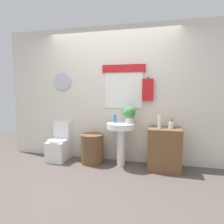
{
  "coord_description": "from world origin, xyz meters",
  "views": [
    {
      "loc": [
        0.93,
        -2.64,
        1.39
      ],
      "look_at": [
        0.08,
        0.8,
        1.0
      ],
      "focal_mm": 31.87,
      "sensor_mm": 36.0,
      "label": 1
    }
  ],
  "objects_px": {
    "toilet": "(60,145)",
    "wooden_cabinet": "(164,149)",
    "soap_bottle": "(115,119)",
    "potted_plant": "(129,114)",
    "lotion_bottle": "(159,122)",
    "pedestal_sink": "(121,134)",
    "laundry_hamper": "(92,149)",
    "toothbrush_cup": "(171,125)"
  },
  "relations": [
    {
      "from": "laundry_hamper",
      "to": "toothbrush_cup",
      "type": "distance_m",
      "value": 1.52
    },
    {
      "from": "toothbrush_cup",
      "to": "potted_plant",
      "type": "bearing_deg",
      "value": 176.88
    },
    {
      "from": "pedestal_sink",
      "to": "wooden_cabinet",
      "type": "height_order",
      "value": "pedestal_sink"
    },
    {
      "from": "toothbrush_cup",
      "to": "wooden_cabinet",
      "type": "bearing_deg",
      "value": -168.32
    },
    {
      "from": "wooden_cabinet",
      "to": "toothbrush_cup",
      "type": "height_order",
      "value": "toothbrush_cup"
    },
    {
      "from": "potted_plant",
      "to": "toilet",
      "type": "bearing_deg",
      "value": -179.03
    },
    {
      "from": "pedestal_sink",
      "to": "soap_bottle",
      "type": "bearing_deg",
      "value": 157.38
    },
    {
      "from": "wooden_cabinet",
      "to": "potted_plant",
      "type": "xyz_separation_m",
      "value": [
        -0.64,
        0.06,
        0.59
      ]
    },
    {
      "from": "potted_plant",
      "to": "toothbrush_cup",
      "type": "height_order",
      "value": "potted_plant"
    },
    {
      "from": "soap_bottle",
      "to": "toothbrush_cup",
      "type": "distance_m",
      "value": 1.0
    },
    {
      "from": "potted_plant",
      "to": "toothbrush_cup",
      "type": "distance_m",
      "value": 0.75
    },
    {
      "from": "toilet",
      "to": "lotion_bottle",
      "type": "relative_size",
      "value": 3.55
    },
    {
      "from": "pedestal_sink",
      "to": "wooden_cabinet",
      "type": "distance_m",
      "value": 0.81
    },
    {
      "from": "lotion_bottle",
      "to": "potted_plant",
      "type": "bearing_deg",
      "value": 169.46
    },
    {
      "from": "toilet",
      "to": "pedestal_sink",
      "type": "xyz_separation_m",
      "value": [
        1.26,
        -0.04,
        0.3
      ]
    },
    {
      "from": "toilet",
      "to": "toothbrush_cup",
      "type": "bearing_deg",
      "value": -0.44
    },
    {
      "from": "toilet",
      "to": "wooden_cabinet",
      "type": "distance_m",
      "value": 2.03
    },
    {
      "from": "pedestal_sink",
      "to": "wooden_cabinet",
      "type": "relative_size",
      "value": 1.08
    },
    {
      "from": "toilet",
      "to": "potted_plant",
      "type": "height_order",
      "value": "potted_plant"
    },
    {
      "from": "wooden_cabinet",
      "to": "toothbrush_cup",
      "type": "xyz_separation_m",
      "value": [
        0.1,
        0.02,
        0.42
      ]
    },
    {
      "from": "laundry_hamper",
      "to": "toothbrush_cup",
      "type": "bearing_deg",
      "value": 0.8
    },
    {
      "from": "laundry_hamper",
      "to": "wooden_cabinet",
      "type": "bearing_deg",
      "value": 0.0
    },
    {
      "from": "toilet",
      "to": "pedestal_sink",
      "type": "relative_size",
      "value": 0.98
    },
    {
      "from": "toilet",
      "to": "potted_plant",
      "type": "xyz_separation_m",
      "value": [
        1.4,
        0.02,
        0.67
      ]
    },
    {
      "from": "wooden_cabinet",
      "to": "potted_plant",
      "type": "relative_size",
      "value": 2.45
    },
    {
      "from": "laundry_hamper",
      "to": "toothbrush_cup",
      "type": "relative_size",
      "value": 2.99
    },
    {
      "from": "soap_bottle",
      "to": "potted_plant",
      "type": "xyz_separation_m",
      "value": [
        0.26,
        0.01,
        0.09
      ]
    },
    {
      "from": "pedestal_sink",
      "to": "soap_bottle",
      "type": "distance_m",
      "value": 0.3
    },
    {
      "from": "wooden_cabinet",
      "to": "toilet",
      "type": "bearing_deg",
      "value": 178.97
    },
    {
      "from": "potted_plant",
      "to": "lotion_bottle",
      "type": "relative_size",
      "value": 1.37
    },
    {
      "from": "potted_plant",
      "to": "toothbrush_cup",
      "type": "bearing_deg",
      "value": -3.12
    },
    {
      "from": "soap_bottle",
      "to": "potted_plant",
      "type": "height_order",
      "value": "potted_plant"
    },
    {
      "from": "wooden_cabinet",
      "to": "soap_bottle",
      "type": "distance_m",
      "value": 1.02
    },
    {
      "from": "pedestal_sink",
      "to": "toothbrush_cup",
      "type": "bearing_deg",
      "value": 1.32
    },
    {
      "from": "pedestal_sink",
      "to": "soap_bottle",
      "type": "height_order",
      "value": "soap_bottle"
    },
    {
      "from": "laundry_hamper",
      "to": "wooden_cabinet",
      "type": "distance_m",
      "value": 1.34
    },
    {
      "from": "pedestal_sink",
      "to": "potted_plant",
      "type": "bearing_deg",
      "value": 23.2
    },
    {
      "from": "laundry_hamper",
      "to": "potted_plant",
      "type": "bearing_deg",
      "value": 4.91
    },
    {
      "from": "laundry_hamper",
      "to": "toothbrush_cup",
      "type": "xyz_separation_m",
      "value": [
        1.43,
        0.02,
        0.51
      ]
    },
    {
      "from": "laundry_hamper",
      "to": "potted_plant",
      "type": "distance_m",
      "value": 0.98
    },
    {
      "from": "toilet",
      "to": "laundry_hamper",
      "type": "distance_m",
      "value": 0.7
    },
    {
      "from": "toilet",
      "to": "potted_plant",
      "type": "relative_size",
      "value": 2.58
    }
  ]
}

